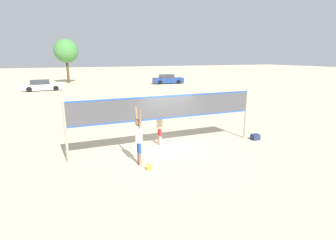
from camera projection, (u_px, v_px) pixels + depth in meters
ground_plane at (168, 149)px, 12.10m from camera, size 200.00×200.00×0.00m
volleyball_net at (168, 110)px, 11.68m from camera, size 8.76×0.11×2.48m
player_spiker at (139, 135)px, 10.02m from camera, size 0.28×0.72×2.29m
player_blocker at (160, 123)px, 12.39m from camera, size 0.28×0.69×2.04m
volleyball at (149, 167)px, 9.83m from camera, size 0.24×0.24×0.24m
gear_bag at (255, 137)px, 13.36m from camera, size 0.40×0.32×0.29m
parked_car_near at (168, 79)px, 40.96m from camera, size 4.91×2.35×1.43m
parked_car_mid at (42, 86)px, 32.56m from camera, size 4.89×2.18×1.32m
tree_left_cluster at (66, 51)px, 40.63m from camera, size 3.63×3.63×6.81m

